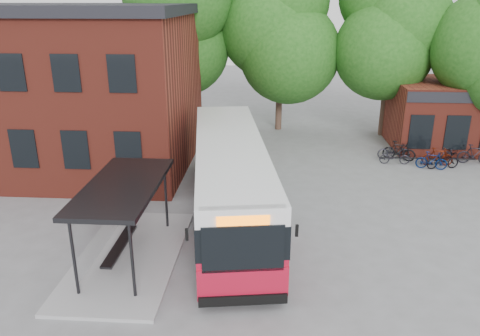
# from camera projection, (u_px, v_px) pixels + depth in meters

# --- Properties ---
(ground) EXTENTS (100.00, 100.00, 0.00)m
(ground) POSITION_uv_depth(u_px,v_px,m) (255.00, 248.00, 17.42)
(ground) COLOR slate
(station_building) EXTENTS (18.40, 10.40, 8.50)m
(station_building) POSITION_uv_depth(u_px,v_px,m) (22.00, 87.00, 25.22)
(station_building) COLOR maroon
(station_building) RESTS_ON ground
(bus_shelter) EXTENTS (3.60, 7.00, 2.90)m
(bus_shelter) POSITION_uv_depth(u_px,v_px,m) (126.00, 222.00, 16.27)
(bus_shelter) COLOR black
(bus_shelter) RESTS_ON ground
(bike_rail) EXTENTS (5.20, 0.10, 0.38)m
(bike_rail) POSITION_uv_depth(u_px,v_px,m) (428.00, 161.00, 26.14)
(bike_rail) COLOR black
(bike_rail) RESTS_ON ground
(tree_0) EXTENTS (7.92, 7.92, 11.00)m
(tree_0) POSITION_uv_depth(u_px,v_px,m) (175.00, 51.00, 30.91)
(tree_0) COLOR #1B4D14
(tree_0) RESTS_ON ground
(tree_1) EXTENTS (7.92, 7.92, 10.40)m
(tree_1) POSITION_uv_depth(u_px,v_px,m) (280.00, 54.00, 31.51)
(tree_1) COLOR #1B4D14
(tree_1) RESTS_ON ground
(tree_2) EXTENTS (7.92, 7.92, 11.00)m
(tree_2) POSITION_uv_depth(u_px,v_px,m) (390.00, 52.00, 30.02)
(tree_2) COLOR #1B4D14
(tree_2) RESTS_ON ground
(city_bus) EXTENTS (4.67, 13.39, 3.33)m
(city_bus) POSITION_uv_depth(u_px,v_px,m) (230.00, 180.00, 19.42)
(city_bus) COLOR #AB0E27
(city_bus) RESTS_ON ground
(bicycle_0) EXTENTS (1.68, 0.65, 0.87)m
(bicycle_0) POSITION_uv_depth(u_px,v_px,m) (395.00, 157.00, 26.11)
(bicycle_0) COLOR black
(bicycle_0) RESTS_ON ground
(bicycle_1) EXTENTS (1.90, 1.17, 1.10)m
(bicycle_1) POSITION_uv_depth(u_px,v_px,m) (399.00, 151.00, 26.72)
(bicycle_1) COLOR black
(bicycle_1) RESTS_ON ground
(bicycle_2) EXTENTS (1.87, 0.75, 0.96)m
(bicycle_2) POSITION_uv_depth(u_px,v_px,m) (394.00, 151.00, 26.96)
(bicycle_2) COLOR black
(bicycle_2) RESTS_ON ground
(bicycle_3) EXTENTS (1.70, 0.82, 0.98)m
(bicycle_3) POSITION_uv_depth(u_px,v_px,m) (432.00, 161.00, 25.31)
(bicycle_3) COLOR #061840
(bicycle_3) RESTS_ON ground
(bicycle_4) EXTENTS (1.91, 0.99, 0.96)m
(bicycle_4) POSITION_uv_depth(u_px,v_px,m) (443.00, 160.00, 25.39)
(bicycle_4) COLOR black
(bicycle_4) RESTS_ON ground
(bicycle_5) EXTENTS (1.72, 0.50, 1.03)m
(bicycle_5) POSITION_uv_depth(u_px,v_px,m) (438.00, 157.00, 25.85)
(bicycle_5) COLOR #4D1306
(bicycle_5) RESTS_ON ground
(bicycle_6) EXTENTS (1.82, 1.16, 0.90)m
(bicycle_6) POSITION_uv_depth(u_px,v_px,m) (454.00, 152.00, 26.81)
(bicycle_6) COLOR black
(bicycle_6) RESTS_ON ground
(bicycle_7) EXTENTS (1.90, 0.70, 1.12)m
(bicycle_7) POSITION_uv_depth(u_px,v_px,m) (475.00, 154.00, 26.13)
(bicycle_7) COLOR black
(bicycle_7) RESTS_ON ground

